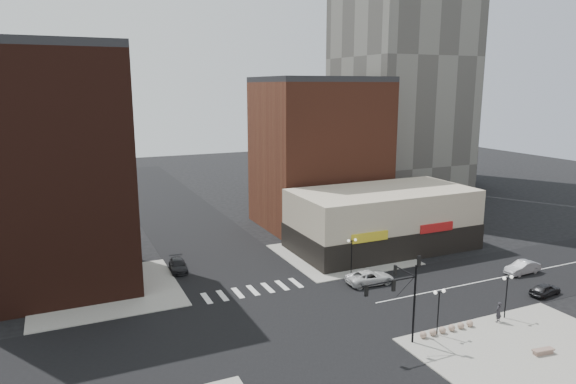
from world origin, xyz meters
TOP-DOWN VIEW (x-y plane):
  - ground at (0.00, 0.00)m, footprint 240.00×240.00m
  - road_ew at (0.00, 0.00)m, footprint 200.00×14.00m
  - road_ns at (0.00, 0.00)m, footprint 14.00×200.00m
  - sidewalk_nw at (-14.50, 14.50)m, footprint 15.00×15.00m
  - sidewalk_ne at (14.50, 14.50)m, footprint 15.00×15.00m
  - sidewalk_se at (16.00, -14.00)m, footprint 18.00×14.00m
  - building_nw at (-19.00, 18.50)m, footprint 16.00×15.00m
  - building_ne_midrise at (19.00, 29.50)m, footprint 18.00×15.00m
  - building_ne_row at (21.00, 15.00)m, footprint 24.20×12.20m
  - traffic_signal at (7.24, -7.83)m, footprint 5.59×3.09m
  - street_lamp_se_a at (11.00, -8.00)m, footprint 1.22×0.32m
  - street_lamp_se_b at (19.00, -8.00)m, footprint 1.22×0.32m
  - street_lamp_ne at (12.00, 8.00)m, footprint 1.22×0.32m
  - bollard_row at (12.13, -8.00)m, footprint 5.85×0.60m
  - white_suv at (12.33, 4.63)m, footprint 5.52×2.75m
  - dark_sedan_east at (27.26, -5.61)m, footprint 3.96×1.99m
  - silver_sedan at (30.29, -0.05)m, footprint 4.53×1.69m
  - dark_sedan_north at (-6.05, 17.52)m, footprint 2.32×4.78m
  - pedestrian at (17.77, -8.37)m, footprint 0.82×0.66m
  - stone_bench at (16.62, -14.20)m, footprint 1.92×0.81m

SIDE VIEW (x-z plane):
  - ground at x=0.00m, z-range 0.00..0.00m
  - road_ew at x=0.00m, z-range 0.00..0.02m
  - road_ns at x=0.00m, z-range 0.00..0.02m
  - sidewalk_nw at x=-14.50m, z-range 0.00..0.12m
  - sidewalk_ne at x=14.50m, z-range 0.00..0.12m
  - sidewalk_se at x=16.00m, z-range 0.00..0.12m
  - stone_bench at x=16.62m, z-range 0.13..0.57m
  - bollard_row at x=12.13m, z-range 0.12..0.72m
  - dark_sedan_east at x=27.26m, z-range 0.00..1.29m
  - dark_sedan_north at x=-6.05m, z-range 0.00..1.34m
  - silver_sedan at x=30.29m, z-range 0.00..1.48m
  - white_suv at x=12.33m, z-range 0.00..1.50m
  - pedestrian at x=17.77m, z-range 0.12..2.07m
  - street_lamp_se_a at x=11.00m, z-range 1.21..5.37m
  - street_lamp_se_b at x=19.00m, z-range 1.21..5.37m
  - street_lamp_ne at x=12.00m, z-range 1.21..5.37m
  - building_ne_row at x=21.00m, z-range -0.70..7.30m
  - traffic_signal at x=7.24m, z-range 1.07..8.85m
  - building_ne_midrise at x=19.00m, z-range 0.00..22.00m
  - building_nw at x=-19.00m, z-range 0.00..25.00m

